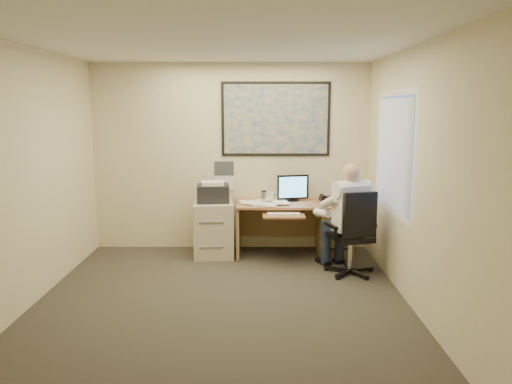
{
  "coord_description": "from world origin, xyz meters",
  "views": [
    {
      "loc": [
        0.38,
        -4.98,
        2.07
      ],
      "look_at": [
        0.37,
        1.3,
        1.0
      ],
      "focal_mm": 35.0,
      "sensor_mm": 36.0,
      "label": 1
    }
  ],
  "objects_px": {
    "person": "(351,219)",
    "filing_cabinet": "(214,223)",
    "desk": "(317,224)",
    "office_chair": "(350,250)"
  },
  "relations": [
    {
      "from": "office_chair",
      "to": "person",
      "type": "relative_size",
      "value": 0.77
    },
    {
      "from": "filing_cabinet",
      "to": "person",
      "type": "distance_m",
      "value": 1.96
    },
    {
      "from": "office_chair",
      "to": "filing_cabinet",
      "type": "bearing_deg",
      "value": 138.79
    },
    {
      "from": "desk",
      "to": "filing_cabinet",
      "type": "height_order",
      "value": "desk"
    },
    {
      "from": "desk",
      "to": "filing_cabinet",
      "type": "xyz_separation_m",
      "value": [
        -1.46,
        -0.04,
        0.01
      ]
    },
    {
      "from": "person",
      "to": "filing_cabinet",
      "type": "bearing_deg",
      "value": 133.2
    },
    {
      "from": "desk",
      "to": "office_chair",
      "type": "height_order",
      "value": "desk"
    },
    {
      "from": "filing_cabinet",
      "to": "person",
      "type": "relative_size",
      "value": 0.76
    },
    {
      "from": "person",
      "to": "desk",
      "type": "bearing_deg",
      "value": 88.11
    },
    {
      "from": "filing_cabinet",
      "to": "person",
      "type": "bearing_deg",
      "value": -28.58
    }
  ]
}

